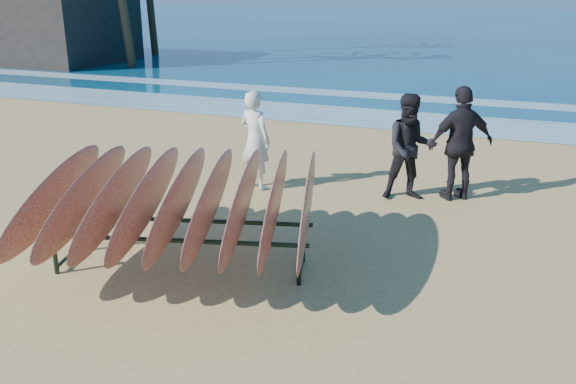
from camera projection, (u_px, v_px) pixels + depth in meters
name	position (u px, v px, depth m)	size (l,w,h in m)	color
ground	(262.00, 291.00, 7.01)	(120.00, 120.00, 0.00)	tan
ocean	(509.00, 26.00, 55.40)	(160.00, 160.00, 0.00)	navy
foam_near	(420.00, 121.00, 15.80)	(160.00, 160.00, 0.00)	white
foam_far	(440.00, 100.00, 18.88)	(160.00, 160.00, 0.00)	white
surfboard_rack	(179.00, 201.00, 7.31)	(3.86, 3.70, 1.40)	black
person_white	(255.00, 140.00, 10.34)	(0.62, 0.41, 1.70)	silver
person_dark_a	(410.00, 148.00, 9.79)	(0.84, 0.66, 1.73)	black
person_dark_b	(461.00, 144.00, 9.78)	(1.09, 0.45, 1.86)	black
building	(21.00, 14.00, 28.42)	(9.62, 5.35, 4.28)	#2D2823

